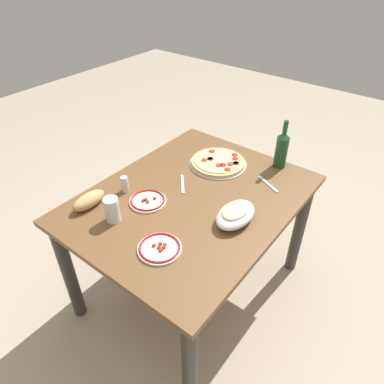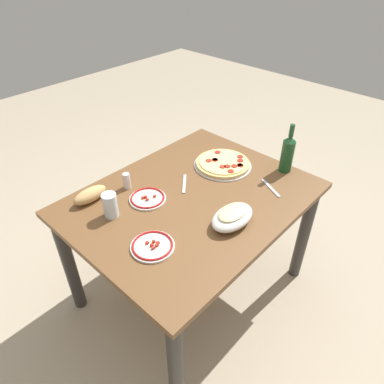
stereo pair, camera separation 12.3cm
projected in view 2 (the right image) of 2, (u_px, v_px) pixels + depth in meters
name	position (u px, v px, depth m)	size (l,w,h in m)	color
ground_plane	(192.00, 287.00, 2.24)	(8.00, 8.00, 0.00)	tan
dining_table	(192.00, 214.00, 1.87)	(1.22, 0.95, 0.73)	brown
pepperoni_pizza	(223.00, 164.00, 2.03)	(0.33, 0.33, 0.03)	#B7B7BC
baked_pasta_dish	(232.00, 216.00, 1.61)	(0.24, 0.15, 0.08)	white
wine_bottle	(288.00, 153.00, 1.93)	(0.07, 0.07, 0.28)	#194723
water_glass	(110.00, 205.00, 1.64)	(0.07, 0.07, 0.12)	silver
side_plate_near	(152.00, 246.00, 1.51)	(0.19, 0.19, 0.02)	white
side_plate_far	(148.00, 198.00, 1.77)	(0.19, 0.19, 0.02)	white
bread_loaf	(90.00, 195.00, 1.75)	(0.18, 0.08, 0.07)	tan
spice_shaker	(127.00, 181.00, 1.84)	(0.04, 0.04, 0.09)	silver
fork_left	(184.00, 184.00, 1.89)	(0.17, 0.02, 0.01)	#B7B7BC
fork_right	(271.00, 188.00, 1.86)	(0.17, 0.02, 0.01)	#B7B7BC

